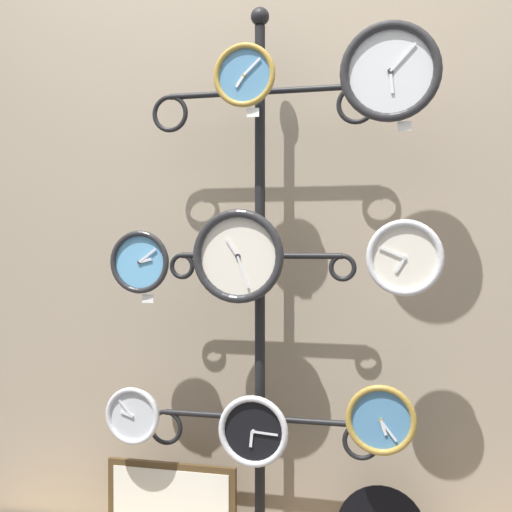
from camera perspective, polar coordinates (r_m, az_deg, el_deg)
name	(u,v)px	position (r m, az deg, el deg)	size (l,w,h in m)	color
shop_wall	(272,159)	(2.52, 1.25, 7.75)	(4.40, 0.04, 2.80)	gray
display_stand	(260,395)	(2.41, 0.32, -11.08)	(0.79, 0.39, 1.88)	black
clock_top_center	(245,75)	(2.31, -0.91, 14.24)	(0.20, 0.04, 0.20)	#4C84B2
clock_top_right	(390,72)	(2.23, 10.71, 14.29)	(0.30, 0.04, 0.30)	silver
clock_middle_left	(140,262)	(2.39, -9.25, -0.48)	(0.21, 0.04, 0.21)	#60A8DB
clock_middle_center	(238,256)	(2.28, -1.42, -0.01)	(0.30, 0.04, 0.30)	silver
clock_middle_right	(405,258)	(2.17, 11.82, -0.14)	(0.23, 0.04, 0.23)	silver
clock_bottom_left	(133,416)	(2.47, -9.81, -12.47)	(0.19, 0.04, 0.19)	silver
clock_bottom_center	(254,431)	(2.33, -0.19, -13.82)	(0.23, 0.04, 0.23)	black
clock_bottom_right	(381,420)	(2.24, 9.97, -12.77)	(0.21, 0.04, 0.21)	#4C84B2
picture_frame	(171,506)	(2.58, -6.81, -19.26)	(0.46, 0.02, 0.30)	#4C381E
price_tag_upper	(253,113)	(2.28, -0.25, 11.40)	(0.04, 0.00, 0.03)	white
price_tag_mid	(404,126)	(2.19, 11.79, 10.13)	(0.04, 0.00, 0.03)	white
price_tag_lower	(148,299)	(2.38, -8.64, -3.40)	(0.04, 0.00, 0.03)	white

